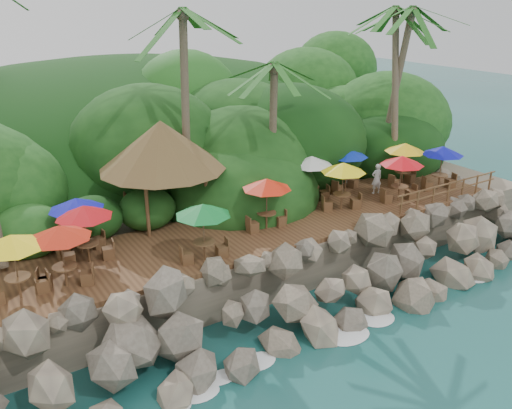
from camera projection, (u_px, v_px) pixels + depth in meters
ground at (342, 338)px, 20.35m from camera, size 140.00×140.00×0.00m
land_base at (167, 190)px, 32.58m from camera, size 32.00×25.20×2.10m
jungle_hill at (125, 174)px, 38.87m from camera, size 44.80×28.00×15.40m
seawall at (310, 288)px, 21.51m from camera, size 29.00×4.00×2.30m
terrace at (256, 230)px, 24.29m from camera, size 26.00×5.00×0.20m
jungle_foliage at (175, 212)px, 32.17m from camera, size 44.00×16.00×12.00m
foam_line at (337, 333)px, 20.58m from camera, size 25.20×0.80×0.06m
palms at (220, 4)px, 22.95m from camera, size 29.60×7.30×12.38m
palapa at (162, 145)px, 23.97m from camera, size 5.67×5.67×4.60m
dining_clusters at (268, 184)px, 23.90m from camera, size 23.18×5.36×2.34m
railing at (449, 190)px, 27.11m from camera, size 7.20×0.10×1.00m
waiter at (377, 179)px, 28.14m from camera, size 0.64×0.48×1.60m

